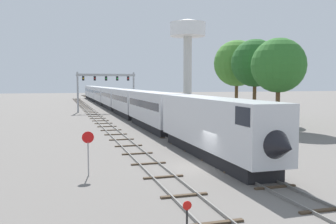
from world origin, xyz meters
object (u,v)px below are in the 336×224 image
Objects in this scene: trackside_tree_left at (255,63)px; trackside_tree_mid at (237,63)px; trackside_tree_right at (279,66)px; passenger_train at (112,98)px; water_tower at (188,35)px; signal_gantry at (106,83)px; stop_sign at (88,147)px.

trackside_tree_left is 6.05m from trackside_tree_mid.
trackside_tree_mid is 1.13× the size of trackside_tree_right.
water_tower reaches higher than passenger_train.
water_tower is 54.11m from trackside_tree_mid.
trackside_tree_left reaches higher than trackside_tree_right.
trackside_tree_right is at bearing -63.02° from signal_gantry.
trackside_tree_right is (-11.71, -67.34, -12.63)m from water_tower.
water_tower reaches higher than stop_sign.
stop_sign is 0.22× the size of trackside_tree_mid.
trackside_tree_right reaches higher than signal_gantry.
signal_gantry is 32.40m from trackside_tree_left.
water_tower is 2.19× the size of trackside_tree_right.
passenger_train is at bearing 74.77° from signal_gantry.
water_tower is (27.20, 24.21, 18.23)m from passenger_train.
water_tower is 69.51m from trackside_tree_right.
water_tower is (29.45, 32.48, 14.82)m from signal_gantry.
water_tower is 2.02× the size of trackside_tree_left.
passenger_train is 9.22m from signal_gantry.
trackside_tree_mid is at bearing -44.65° from signal_gantry.
water_tower reaches higher than signal_gantry.
signal_gantry is at bearing 116.98° from trackside_tree_right.
water_tower reaches higher than trackside_tree_left.
signal_gantry is at bearing 127.68° from trackside_tree_left.
signal_gantry is (-2.25, -8.26, 3.41)m from passenger_train.
passenger_train is at bearing 80.64° from stop_sign.
passenger_train is 10.52× the size of trackside_tree_left.
stop_sign is at bearing -129.83° from trackside_tree_mid.
trackside_tree_right is (25.50, 17.56, 6.34)m from stop_sign.
signal_gantry is at bearing -105.23° from passenger_train.
trackside_tree_left is at bearing 44.39° from stop_sign.
trackside_tree_left is (19.72, -25.53, 2.99)m from signal_gantry.
signal_gantry is 1.03× the size of trackside_tree_right.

